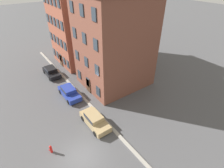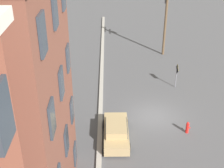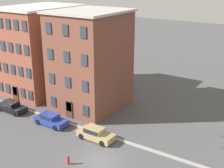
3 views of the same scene
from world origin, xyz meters
The scene contains 8 objects.
ground_plane centered at (0.00, 0.00, 0.00)m, with size 200.00×200.00×0.00m, color #4C4C4F.
kerb_strip centered at (0.00, 4.50, 0.08)m, with size 56.00×0.36×0.16m, color #9E998E.
apartment_corner centered at (-19.60, 11.93, 6.68)m, with size 8.62×12.38×13.32m.
apartment_midblock centered at (-9.18, 10.76, 6.74)m, with size 8.76×10.03×13.45m.
car_black centered at (-17.17, 3.13, 0.75)m, with size 4.40×1.92×1.43m.
car_blue centered at (-9.81, 3.13, 0.75)m, with size 4.40×1.92×1.43m.
car_tan centered at (-2.98, 3.26, 0.75)m, with size 4.40×1.92×1.43m.
fire_hydrant centered at (-2.25, -2.24, 0.48)m, with size 0.24×0.34×0.96m.
Camera 3 is at (15.97, -22.00, 17.79)m, focal length 50.00 mm.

